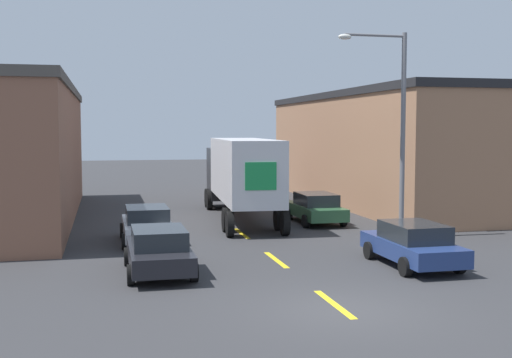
# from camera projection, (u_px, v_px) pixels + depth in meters

# --- Properties ---
(ground_plane) EXTENTS (160.00, 160.00, 0.00)m
(ground_plane) POSITION_uv_depth(u_px,v_px,m) (343.00, 311.00, 15.98)
(ground_plane) COLOR #333335
(road_centerline) EXTENTS (0.20, 14.31, 0.01)m
(road_centerline) POSITION_uv_depth(u_px,v_px,m) (276.00, 260.00, 22.18)
(road_centerline) COLOR yellow
(road_centerline) RESTS_ON ground_plane
(warehouse_right) EXTENTS (12.31, 23.11, 6.72)m
(warehouse_right) POSITION_uv_depth(u_px,v_px,m) (418.00, 148.00, 39.94)
(warehouse_right) COLOR #9E7051
(warehouse_right) RESTS_ON ground_plane
(semi_truck) EXTENTS (3.42, 12.57, 4.04)m
(semi_truck) POSITION_uv_depth(u_px,v_px,m) (240.00, 172.00, 32.08)
(semi_truck) COLOR black
(semi_truck) RESTS_ON ground_plane
(parked_car_right_mid) EXTENTS (2.06, 4.42, 1.45)m
(parked_car_right_mid) POSITION_uv_depth(u_px,v_px,m) (315.00, 208.00, 30.85)
(parked_car_right_mid) COLOR #2D5B38
(parked_car_right_mid) RESTS_ON ground_plane
(parked_car_right_far) EXTENTS (2.06, 4.42, 1.45)m
(parked_car_right_far) POSITION_uv_depth(u_px,v_px,m) (261.00, 187.00, 41.47)
(parked_car_right_far) COLOR maroon
(parked_car_right_far) RESTS_ON ground_plane
(parked_car_left_far) EXTENTS (2.06, 4.42, 1.45)m
(parked_car_left_far) POSITION_uv_depth(u_px,v_px,m) (147.00, 224.00, 25.54)
(parked_car_left_far) COLOR silver
(parked_car_left_far) RESTS_ON ground_plane
(parked_car_right_near) EXTENTS (2.06, 4.42, 1.45)m
(parked_car_right_near) POSITION_uv_depth(u_px,v_px,m) (413.00, 244.00, 21.13)
(parked_car_right_near) COLOR navy
(parked_car_right_near) RESTS_ON ground_plane
(parked_car_left_near) EXTENTS (2.06, 4.42, 1.45)m
(parked_car_left_near) POSITION_uv_depth(u_px,v_px,m) (159.00, 250.00, 20.03)
(parked_car_left_near) COLOR black
(parked_car_left_near) RESTS_ON ground_plane
(street_lamp) EXTENTS (2.97, 0.32, 8.44)m
(street_lamp) POSITION_uv_depth(u_px,v_px,m) (395.00, 119.00, 26.30)
(street_lamp) COLOR slate
(street_lamp) RESTS_ON ground_plane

